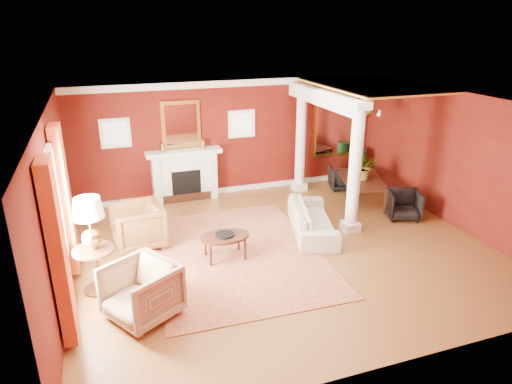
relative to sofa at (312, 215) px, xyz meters
name	(u,v)px	position (x,y,z in m)	size (l,w,h in m)	color
ground	(283,249)	(-0.88, -0.51, -0.40)	(8.00, 8.00, 0.00)	brown
room_shell	(285,151)	(-0.88, -0.51, 1.61)	(8.04, 7.04, 2.92)	#57170C
fireplace	(185,175)	(-2.18, 2.81, 0.24)	(1.85, 0.42, 1.29)	white
overmantel_mirror	(181,124)	(-2.18, 2.94, 1.50)	(0.95, 0.07, 1.15)	gold
flank_window_left	(115,133)	(-3.73, 2.95, 1.40)	(0.70, 0.07, 0.70)	white
flank_window_right	(242,124)	(-0.63, 2.95, 1.40)	(0.70, 0.07, 0.70)	white
left_window	(61,222)	(-4.78, -1.11, 1.02)	(0.21, 2.55, 2.60)	white
column_front	(355,168)	(0.82, -0.21, 1.02)	(0.36, 0.36, 2.80)	white
column_back	(301,138)	(0.82, 2.49, 1.02)	(0.36, 0.36, 2.80)	white
header_beam	(323,98)	(0.82, 1.39, 2.22)	(0.30, 3.20, 0.32)	white
amber_ceiling	(371,85)	(1.97, 1.24, 2.47)	(2.30, 3.40, 0.04)	gold
dining_mirror	(334,126)	(2.02, 2.94, 1.15)	(1.30, 0.07, 1.70)	gold
chandelier	(369,112)	(2.02, 1.29, 1.84)	(0.60, 0.62, 0.75)	#A57C33
crown_trim	(232,83)	(-0.88, 2.95, 2.42)	(8.00, 0.08, 0.16)	white
base_trim	(234,189)	(-0.88, 2.95, -0.34)	(8.00, 0.08, 0.12)	white
rug	(236,254)	(-1.84, -0.42, -0.40)	(3.20, 4.27, 0.02)	maroon
sofa	(312,215)	(0.00, 0.00, 0.00)	(2.07, 0.60, 0.81)	beige
armchair_leopard	(138,224)	(-3.57, 0.56, 0.09)	(0.95, 0.89, 0.98)	black
armchair_stripe	(141,289)	(-3.75, -1.86, 0.08)	(0.95, 0.89, 0.97)	tan
coffee_table	(225,238)	(-2.07, -0.50, 0.03)	(0.95, 0.95, 0.48)	black
coffee_book	(222,231)	(-2.13, -0.54, 0.20)	(0.18, 0.02, 0.25)	black
side_table	(91,228)	(-4.38, -0.86, 0.75)	(0.67, 0.67, 1.68)	black
dining_table	(363,184)	(1.94, 1.18, 0.08)	(1.73, 0.61, 0.97)	black
dining_chair_near	(404,203)	(2.30, 0.00, -0.04)	(0.70, 0.66, 0.72)	black
dining_chair_far	(343,177)	(1.95, 2.19, -0.07)	(0.66, 0.62, 0.68)	black
green_urn	(358,170)	(2.59, 2.47, -0.02)	(0.40, 0.40, 0.97)	#143E1B
potted_plant	(366,156)	(1.92, 1.13, 0.81)	(0.57, 0.63, 0.49)	#26591E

